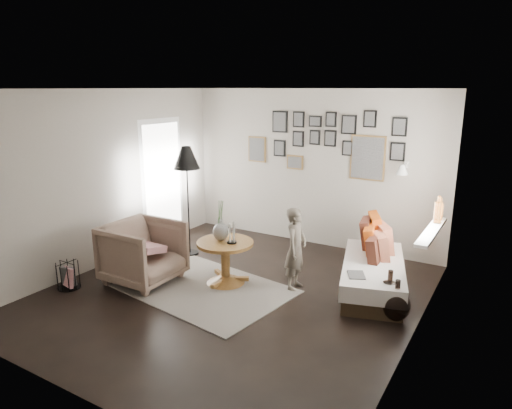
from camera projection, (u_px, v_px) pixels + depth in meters
The scene contains 23 objects.
ground at pixel (233, 294), 5.96m from camera, with size 4.80×4.80×0.00m, color black.
wall_back at pixel (311, 168), 7.63m from camera, with size 4.50×4.50×0.00m, color gray.
wall_front at pixel (65, 257), 3.64m from camera, with size 4.50×4.50×0.00m, color gray.
wall_left at pixel (106, 179), 6.75m from camera, with size 4.80×4.80×0.00m, color gray.
wall_right at pixel (420, 224), 4.52m from camera, with size 4.80×4.80×0.00m, color gray.
ceiling at pixel (230, 89), 5.31m from camera, with size 4.80×4.80×0.00m, color white.
door_left at pixel (162, 182), 7.81m from camera, with size 0.00×2.14×2.14m.
window_right at pixel (434, 225), 5.77m from camera, with size 0.15×1.32×1.30m.
gallery_wall at pixel (328, 143), 7.37m from camera, with size 2.74×0.03×1.08m.
wall_sconce at pixel (402, 169), 6.60m from camera, with size 0.18×0.36×0.16m.
rug at pixel (205, 289), 6.09m from camera, with size 2.17×1.52×0.01m, color beige.
pedestal_table at pixel (225, 264), 6.21m from camera, with size 0.77×0.77×0.60m.
vase at pixel (221, 228), 6.15m from camera, with size 0.22×0.22×0.55m.
candles at pixel (232, 233), 6.04m from camera, with size 0.13×0.13×0.29m.
daybed at pixel (375, 268), 6.08m from camera, with size 1.23×1.90×0.86m.
magazine_on_daybed at pixel (356, 275), 5.54m from camera, with size 0.19×0.26×0.01m, color black.
armchair at pixel (143, 253), 6.23m from camera, with size 0.90×0.93×0.85m, color #755D4F.
armchair_cushion at pixel (147, 248), 6.25m from camera, with size 0.38×0.38×0.10m, color silver.
floor_lamp at pixel (187, 162), 7.01m from camera, with size 0.41×0.41×1.74m.
magazine_basket at pixel (68, 275), 6.09m from camera, with size 0.29×0.29×0.36m.
demijohn_large at pixel (389, 297), 5.39m from camera, with size 0.36×0.36×0.55m.
demijohn_small at pixel (396, 305), 5.24m from camera, with size 0.32×0.32×0.50m.
child at pixel (296, 249), 6.00m from camera, with size 0.41×0.27×1.11m, color #574E45.
Camera 1 is at (3.06, -4.56, 2.62)m, focal length 32.00 mm.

